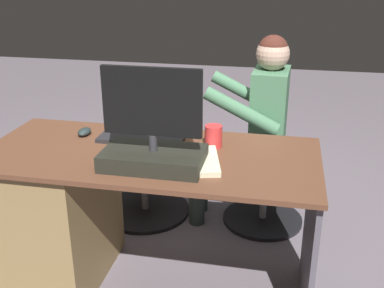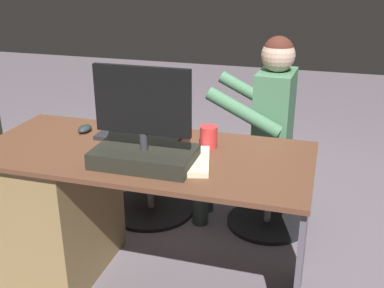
{
  "view_description": "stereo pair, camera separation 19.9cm",
  "coord_description": "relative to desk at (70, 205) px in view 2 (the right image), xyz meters",
  "views": [
    {
      "loc": [
        -0.6,
        2.29,
        1.59
      ],
      "look_at": [
        -0.13,
        -0.01,
        0.65
      ],
      "focal_mm": 43.72,
      "sensor_mm": 36.0,
      "label": 1
    },
    {
      "loc": [
        -0.79,
        2.24,
        1.59
      ],
      "look_at": [
        -0.13,
        -0.01,
        0.65
      ],
      "focal_mm": 43.72,
      "sensor_mm": 36.0,
      "label": 2
    }
  ],
  "objects": [
    {
      "name": "office_chair_teddy",
      "position": [
        -0.16,
        -0.73,
        -0.16
      ],
      "size": [
        0.59,
        0.59,
        0.44
      ],
      "color": "black",
      "rests_on": "ground_plane"
    },
    {
      "name": "person",
      "position": [
        -0.84,
        -0.76,
        0.29
      ],
      "size": [
        0.58,
        0.49,
        1.19
      ],
      "color": "#477755",
      "rests_on": "ground_plane"
    },
    {
      "name": "desk",
      "position": [
        0.0,
        0.0,
        0.0
      ],
      "size": [
        1.56,
        0.7,
        0.75
      ],
      "color": "brown",
      "rests_on": "ground_plane"
    },
    {
      "name": "monitor",
      "position": [
        -0.48,
        0.14,
        0.46
      ],
      "size": [
        0.44,
        0.26,
        0.43
      ],
      "color": "black",
      "rests_on": "desk"
    },
    {
      "name": "ground_plane",
      "position": [
        -0.42,
        -0.37,
        -0.4
      ],
      "size": [
        10.0,
        10.0,
        0.0
      ],
      "primitive_type": "plane",
      "color": "slate"
    },
    {
      "name": "tv_remote",
      "position": [
        -0.27,
        0.0,
        0.36
      ],
      "size": [
        0.12,
        0.15,
        0.02
      ],
      "primitive_type": "cube",
      "rotation": [
        0.0,
        0.0,
        0.56
      ],
      "color": "black",
      "rests_on": "desk"
    },
    {
      "name": "notebook_binder",
      "position": [
        -0.65,
        0.08,
        0.36
      ],
      "size": [
        0.28,
        0.34,
        0.02
      ],
      "primitive_type": "cube",
      "rotation": [
        0.0,
        0.0,
        0.24
      ],
      "color": "beige",
      "rests_on": "desk"
    },
    {
      "name": "visitor_chair",
      "position": [
        -0.94,
        -0.77,
        -0.13
      ],
      "size": [
        0.51,
        0.51,
        0.44
      ],
      "color": "black",
      "rests_on": "ground_plane"
    },
    {
      "name": "cup",
      "position": [
        -0.7,
        -0.14,
        0.4
      ],
      "size": [
        0.08,
        0.08,
        0.1
      ],
      "primitive_type": "cylinder",
      "color": "red",
      "rests_on": "desk"
    },
    {
      "name": "keyboard",
      "position": [
        -0.34,
        -0.13,
        0.36
      ],
      "size": [
        0.42,
        0.14,
        0.02
      ],
      "primitive_type": "cube",
      "color": "#242427",
      "rests_on": "desk"
    },
    {
      "name": "computer_mouse",
      "position": [
        -0.03,
        -0.16,
        0.37
      ],
      "size": [
        0.06,
        0.1,
        0.04
      ],
      "primitive_type": "ellipsoid",
      "color": "#232E2E",
      "rests_on": "desk"
    },
    {
      "name": "teddy_bear",
      "position": [
        -0.16,
        -0.74,
        0.19
      ],
      "size": [
        0.25,
        0.25,
        0.35
      ],
      "color": "tan",
      "rests_on": "office_chair_teddy"
    }
  ]
}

